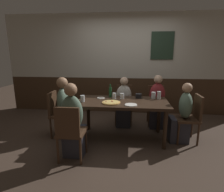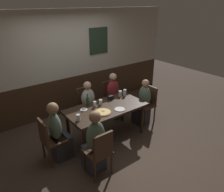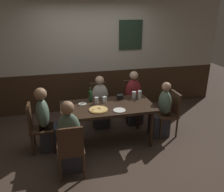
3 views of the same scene
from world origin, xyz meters
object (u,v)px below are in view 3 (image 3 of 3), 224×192
at_px(chair_right_far, 131,98).
at_px(person_left_near, 70,142).
at_px(person_head_west, 47,124).
at_px(chair_head_east, 170,111).
at_px(condiment_caddy, 120,97).
at_px(plate_white_small, 82,104).
at_px(person_mid_far, 101,106).
at_px(beer_bottle_green, 90,96).
at_px(chair_head_west, 37,125).
at_px(dining_table, 107,110).
at_px(chair_left_near, 71,148).
at_px(beer_glass_tall, 140,95).
at_px(pint_glass_stout, 134,95).
at_px(pizza, 98,110).
at_px(pint_glass_pale, 67,110).
at_px(chair_mid_far, 99,101).
at_px(tumbler_short, 105,100).
at_px(plate_white_large, 119,110).
at_px(person_head_east, 162,114).
at_px(beer_glass_half, 97,100).
at_px(person_right_far, 134,101).

relative_size(chair_right_far, person_left_near, 0.74).
bearing_deg(person_left_near, person_head_west, 117.69).
bearing_deg(chair_head_east, condiment_caddy, 164.74).
relative_size(person_left_near, plate_white_small, 7.99).
relative_size(person_mid_far, beer_bottle_green, 4.17).
relative_size(chair_head_west, condiment_caddy, 8.00).
distance_m(chair_head_west, condiment_caddy, 1.60).
relative_size(dining_table, condiment_caddy, 15.16).
xyz_separation_m(person_mid_far, plate_white_small, (-0.43, -0.50, 0.29)).
bearing_deg(condiment_caddy, person_left_near, -138.00).
height_order(chair_left_near, person_left_near, person_left_near).
relative_size(chair_left_near, person_left_near, 0.74).
bearing_deg(beer_glass_tall, person_mid_far, 146.37).
relative_size(chair_left_near, pint_glass_stout, 6.90).
relative_size(pizza, pint_glass_stout, 2.57).
xyz_separation_m(pizza, pint_glass_pale, (-0.53, 0.03, 0.04)).
distance_m(chair_head_east, chair_head_west, 2.50).
xyz_separation_m(person_mid_far, pint_glass_stout, (0.59, -0.41, 0.34)).
bearing_deg(chair_right_far, beer_glass_tall, -94.02).
height_order(chair_left_near, plate_white_small, chair_left_near).
bearing_deg(beer_bottle_green, chair_mid_far, 64.24).
distance_m(tumbler_short, pint_glass_pale, 0.77).
xyz_separation_m(person_left_near, beer_bottle_green, (0.47, 0.97, 0.34)).
relative_size(chair_left_near, condiment_caddy, 8.00).
distance_m(chair_mid_far, beer_glass_tall, 0.98).
bearing_deg(plate_white_large, pizza, 164.04).
xyz_separation_m(chair_head_east, condiment_caddy, (-0.95, 0.26, 0.29)).
bearing_deg(person_head_east, person_head_west, 180.00).
relative_size(chair_right_far, plate_white_large, 4.14).
height_order(pint_glass_stout, beer_bottle_green, beer_bottle_green).
height_order(beer_glass_tall, pint_glass_pale, beer_glass_tall).
bearing_deg(chair_right_far, person_head_east, -67.23).
bearing_deg(person_mid_far, person_head_west, -148.30).
bearing_deg(dining_table, chair_right_far, 48.76).
xyz_separation_m(person_head_west, plate_white_large, (1.24, -0.26, 0.25)).
relative_size(chair_head_west, beer_glass_half, 7.76).
relative_size(person_left_near, person_right_far, 1.03).
relative_size(dining_table, chair_head_east, 1.89).
distance_m(person_head_west, plate_white_small, 0.72).
xyz_separation_m(chair_head_east, beer_glass_tall, (-0.56, 0.21, 0.31)).
relative_size(chair_right_far, pint_glass_pale, 7.29).
height_order(chair_right_far, pint_glass_stout, chair_right_far).
distance_m(person_left_near, plate_white_large, 1.01).
bearing_deg(chair_right_far, chair_mid_far, 180.00).
distance_m(chair_left_near, beer_bottle_green, 1.28).
bearing_deg(person_left_near, chair_head_west, 127.35).
distance_m(person_right_far, plate_white_small, 1.30).
distance_m(dining_table, chair_head_west, 1.26).
height_order(chair_head_east, person_mid_far, person_mid_far).
relative_size(dining_table, person_head_west, 1.43).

